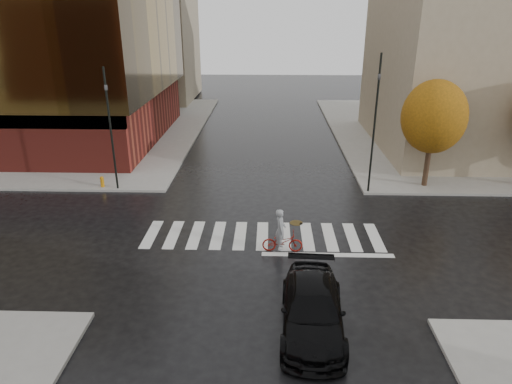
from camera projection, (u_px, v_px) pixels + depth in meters
ground at (262, 241)px, 21.98m from camera, size 120.00×120.00×0.00m
sidewalk_nw at (39, 129)px, 42.02m from camera, size 30.00×30.00×0.15m
sidewalk_ne at (500, 133)px, 40.84m from camera, size 30.00×30.00×0.15m
crosswalk at (262, 236)px, 22.44m from camera, size 12.00×3.00×0.01m
building_ne_tan at (495, 27)px, 33.86m from camera, size 16.00×16.00×18.00m
building_nw_far at (131, 11)px, 52.97m from camera, size 14.00×12.00×20.00m
tree_ne_a at (434, 117)px, 26.90m from camera, size 3.80×3.80×6.50m
sedan at (312, 309)px, 15.71m from camera, size 2.42×5.38×1.53m
cyclist at (282, 237)px, 20.76m from camera, size 1.85×0.72×2.09m
traffic_light_nw at (110, 122)px, 26.48m from camera, size 0.20×0.17×7.26m
traffic_light_ne at (376, 114)px, 25.85m from camera, size 0.22×0.24×8.04m
fire_hydrant at (102, 181)px, 28.09m from camera, size 0.24×0.24×0.68m
manhole at (296, 223)px, 23.78m from camera, size 0.89×0.89×0.01m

